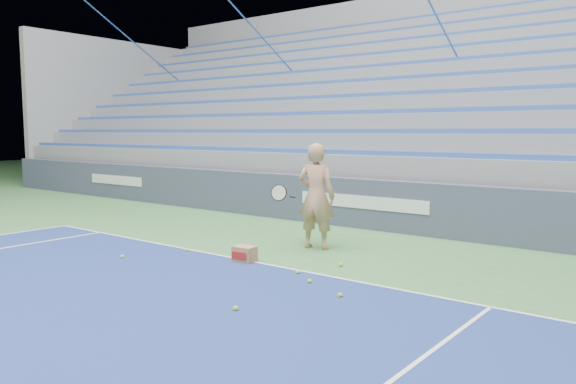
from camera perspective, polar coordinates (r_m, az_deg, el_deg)
name	(u,v)px	position (r m, az deg, el deg)	size (l,w,h in m)	color
sponsor_barrier	(365,204)	(12.58, 7.82, -1.18)	(30.00, 0.32, 1.10)	#3B425B
bleachers	(463,124)	(17.66, 17.34, 6.59)	(31.00, 9.15, 7.30)	gray
tennis_player	(316,196)	(10.26, 2.86, -0.42)	(1.00, 0.92, 1.94)	tan
ball_box	(245,254)	(9.34, -4.43, -6.32)	(0.38, 0.31, 0.27)	#9D6F4C
tennis_ball_0	(187,250)	(10.25, -10.24, -5.84)	(0.07, 0.07, 0.07)	#B8DE2D
tennis_ball_1	(341,265)	(9.07, 5.40, -7.35)	(0.07, 0.07, 0.07)	#B8DE2D
tennis_ball_2	(298,272)	(8.56, 1.00, -8.15)	(0.07, 0.07, 0.07)	#B8DE2D
tennis_ball_3	(309,281)	(8.06, 2.20, -9.06)	(0.07, 0.07, 0.07)	#B8DE2D
tennis_ball_4	(340,295)	(7.44, 5.33, -10.40)	(0.07, 0.07, 0.07)	#B8DE2D
tennis_ball_5	(122,257)	(9.98, -16.47, -6.33)	(0.07, 0.07, 0.07)	#B8DE2D
tennis_ball_6	(236,308)	(6.92, -5.34, -11.70)	(0.07, 0.07, 0.07)	#B8DE2D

